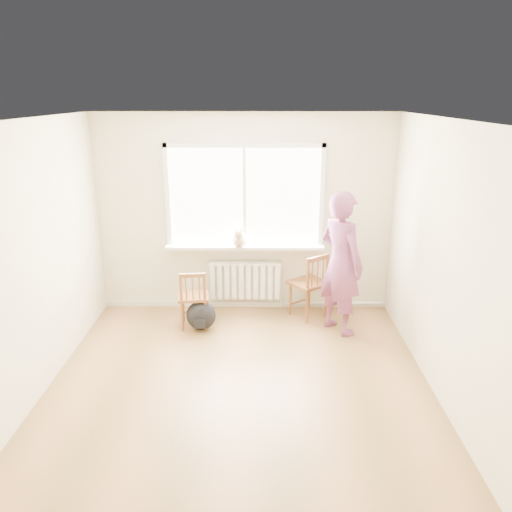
{
  "coord_description": "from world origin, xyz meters",
  "views": [
    {
      "loc": [
        0.22,
        -4.35,
        2.92
      ],
      "look_at": [
        0.16,
        1.2,
        1.1
      ],
      "focal_mm": 35.0,
      "sensor_mm": 36.0,
      "label": 1
    }
  ],
  "objects_px": {
    "cat": "(239,238)",
    "chair_right": "(311,286)",
    "person": "(341,263)",
    "backpack": "(201,315)",
    "chair_left": "(193,299)"
  },
  "relations": [
    {
      "from": "person",
      "to": "cat",
      "type": "bearing_deg",
      "value": 30.42
    },
    {
      "from": "person",
      "to": "cat",
      "type": "xyz_separation_m",
      "value": [
        -1.29,
        0.54,
        0.16
      ]
    },
    {
      "from": "backpack",
      "to": "person",
      "type": "bearing_deg",
      "value": -0.25
    },
    {
      "from": "chair_right",
      "to": "cat",
      "type": "height_order",
      "value": "cat"
    },
    {
      "from": "cat",
      "to": "backpack",
      "type": "height_order",
      "value": "cat"
    },
    {
      "from": "backpack",
      "to": "chair_left",
      "type": "bearing_deg",
      "value": 149.37
    },
    {
      "from": "chair_right",
      "to": "backpack",
      "type": "xyz_separation_m",
      "value": [
        -1.45,
        -0.39,
        -0.27
      ]
    },
    {
      "from": "chair_left",
      "to": "chair_right",
      "type": "bearing_deg",
      "value": -174.3
    },
    {
      "from": "cat",
      "to": "chair_right",
      "type": "bearing_deg",
      "value": -7.5
    },
    {
      "from": "chair_right",
      "to": "person",
      "type": "distance_m",
      "value": 0.68
    },
    {
      "from": "chair_right",
      "to": "cat",
      "type": "xyz_separation_m",
      "value": [
        -0.97,
        0.15,
        0.61
      ]
    },
    {
      "from": "cat",
      "to": "backpack",
      "type": "distance_m",
      "value": 1.14
    },
    {
      "from": "person",
      "to": "backpack",
      "type": "relative_size",
      "value": 4.73
    },
    {
      "from": "chair_left",
      "to": "chair_right",
      "type": "relative_size",
      "value": 0.86
    },
    {
      "from": "backpack",
      "to": "chair_right",
      "type": "bearing_deg",
      "value": 14.97
    }
  ]
}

